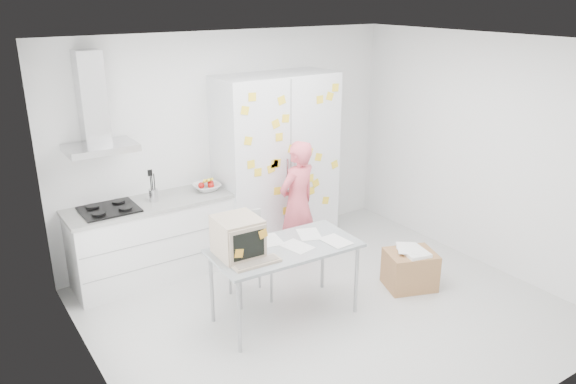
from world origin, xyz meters
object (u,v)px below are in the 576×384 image
cardboard_box (410,269)px  person (297,203)px  desk (256,243)px  chair (247,251)px

cardboard_box → person: bearing=119.7°
person → desk: bearing=26.0°
chair → cardboard_box: bearing=-18.3°
cardboard_box → chair: bearing=152.1°
cardboard_box → desk: bearing=170.0°
person → cardboard_box: 1.49m
person → chair: size_ratio=1.62×
desk → chair: bearing=72.2°
desk → cardboard_box: 1.93m
desk → chair: size_ratio=1.57×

